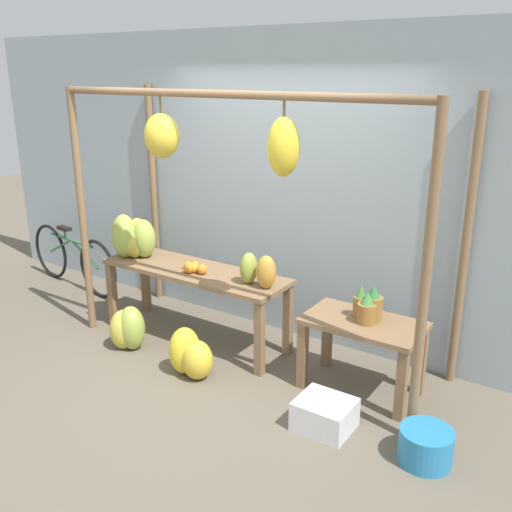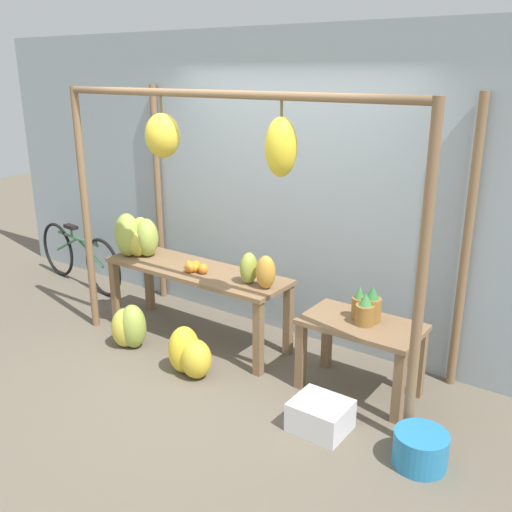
# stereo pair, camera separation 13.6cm
# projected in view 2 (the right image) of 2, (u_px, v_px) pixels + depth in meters

# --- Properties ---
(ground_plane) EXTENTS (20.00, 20.00, 0.00)m
(ground_plane) POSITION_uv_depth(u_px,v_px,m) (194.00, 391.00, 4.54)
(ground_plane) COLOR #665B4C
(shop_wall_back) EXTENTS (8.00, 0.08, 2.80)m
(shop_wall_back) POSITION_uv_depth(u_px,v_px,m) (292.00, 189.00, 5.20)
(shop_wall_back) COLOR #99A8B2
(shop_wall_back) RESTS_ON ground_plane
(stall_awning) EXTENTS (3.31, 1.12, 2.30)m
(stall_awning) POSITION_uv_depth(u_px,v_px,m) (231.00, 177.00, 4.49)
(stall_awning) COLOR brown
(stall_awning) RESTS_ON ground_plane
(display_table_main) EXTENTS (1.84, 0.56, 0.70)m
(display_table_main) POSITION_uv_depth(u_px,v_px,m) (196.00, 279.00, 5.26)
(display_table_main) COLOR brown
(display_table_main) RESTS_ON ground_plane
(display_table_side) EXTENTS (0.91, 0.53, 0.60)m
(display_table_side) POSITION_uv_depth(u_px,v_px,m) (361.00, 337.00, 4.39)
(display_table_side) COLOR brown
(display_table_side) RESTS_ON ground_plane
(banana_pile_on_table) EXTENTS (0.47, 0.41, 0.43)m
(banana_pile_on_table) POSITION_uv_depth(u_px,v_px,m) (138.00, 237.00, 5.55)
(banana_pile_on_table) COLOR #9EB247
(banana_pile_on_table) RESTS_ON display_table_main
(orange_pile) EXTENTS (0.28, 0.19, 0.09)m
(orange_pile) POSITION_uv_depth(u_px,v_px,m) (195.00, 267.00, 5.14)
(orange_pile) COLOR orange
(orange_pile) RESTS_ON display_table_main
(pineapple_cluster) EXTENTS (0.23, 0.23, 0.28)m
(pineapple_cluster) POSITION_uv_depth(u_px,v_px,m) (366.00, 308.00, 4.32)
(pineapple_cluster) COLOR olive
(pineapple_cluster) RESTS_ON display_table_side
(banana_pile_ground_left) EXTENTS (0.44, 0.41, 0.42)m
(banana_pile_ground_left) POSITION_uv_depth(u_px,v_px,m) (129.00, 327.00, 5.24)
(banana_pile_ground_left) COLOR #9EB247
(banana_pile_ground_left) RESTS_ON ground_plane
(banana_pile_ground_right) EXTENTS (0.48, 0.35, 0.41)m
(banana_pile_ground_right) POSITION_uv_depth(u_px,v_px,m) (190.00, 354.00, 4.73)
(banana_pile_ground_right) COLOR gold
(banana_pile_ground_right) RESTS_ON ground_plane
(fruit_crate_white) EXTENTS (0.39, 0.34, 0.22)m
(fruit_crate_white) POSITION_uv_depth(u_px,v_px,m) (320.00, 416.00, 4.03)
(fruit_crate_white) COLOR silver
(fruit_crate_white) RESTS_ON ground_plane
(blue_bucket) EXTENTS (0.35, 0.35, 0.23)m
(blue_bucket) POSITION_uv_depth(u_px,v_px,m) (420.00, 449.00, 3.66)
(blue_bucket) COLOR teal
(blue_bucket) RESTS_ON ground_plane
(parked_bicycle) EXTENTS (1.64, 0.23, 0.71)m
(parked_bicycle) POSITION_uv_depth(u_px,v_px,m) (79.00, 257.00, 6.68)
(parked_bicycle) COLOR black
(parked_bicycle) RESTS_ON ground_plane
(papaya_pile) EXTENTS (0.36, 0.19, 0.29)m
(papaya_pile) POSITION_uv_depth(u_px,v_px,m) (257.00, 270.00, 4.76)
(papaya_pile) COLOR gold
(papaya_pile) RESTS_ON display_table_main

